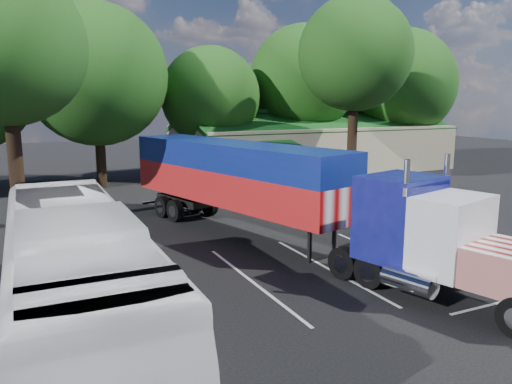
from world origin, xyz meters
name	(u,v)px	position (x,y,z in m)	size (l,w,h in m)	color
ground	(260,232)	(0.00, 0.00, 0.00)	(120.00, 120.00, 0.00)	black
event_hall	(311,145)	(13.74, 17.81, 2.21)	(24.20, 14.12, 5.55)	tan
tree_row_c	(96,75)	(-5.00, 16.20, 8.04)	(10.00, 10.00, 13.05)	black
tree_row_d	(210,96)	(4.00, 17.50, 6.58)	(8.00, 8.00, 10.60)	black
tree_row_e	(304,79)	(13.00, 18.00, 8.09)	(9.60, 9.60, 12.90)	black
tree_row_f	(401,84)	(23.00, 16.80, 7.79)	(10.40, 10.40, 13.00)	black
tree_near_left	(5,46)	(-10.50, 6.00, 8.81)	(7.60, 7.60, 12.65)	black
tree_near_right	(355,54)	(11.50, 8.50, 9.46)	(8.00, 8.00, 13.50)	black
semi_truck	(274,187)	(-0.34, -2.09, 2.56)	(8.35, 21.55, 4.53)	black
woman	(421,232)	(4.50, -6.00, 0.94)	(0.69, 0.45, 1.88)	black
bicycle	(294,192)	(5.50, 6.32, 0.49)	(0.65, 1.85, 0.97)	black
tour_bus	(75,276)	(-9.21, -8.00, 1.83)	(3.07, 13.13, 3.66)	white
silver_sedan	(259,179)	(5.00, 10.50, 0.75)	(1.59, 4.56, 1.50)	#ADB0B5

